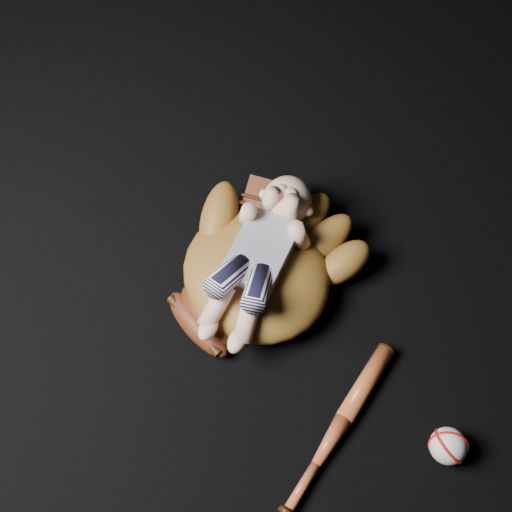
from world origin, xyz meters
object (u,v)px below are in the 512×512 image
baseball_bat (338,428)px  baseball (448,446)px  newborn_baby (255,261)px  baseball_glove (256,271)px

baseball_bat → baseball: (0.19, 0.10, 0.02)m
newborn_baby → baseball: bearing=-18.9°
baseball_glove → baseball: 0.52m
baseball_glove → baseball_bat: baseball_glove is taller
baseball_glove → baseball_bat: (0.33, -0.16, -0.06)m
baseball_glove → newborn_baby: newborn_baby is taller
newborn_baby → baseball_glove: bearing=96.4°
newborn_baby → baseball_bat: (0.33, -0.15, -0.12)m
baseball_bat → baseball: baseball is taller
newborn_baby → baseball: (0.52, -0.05, -0.10)m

